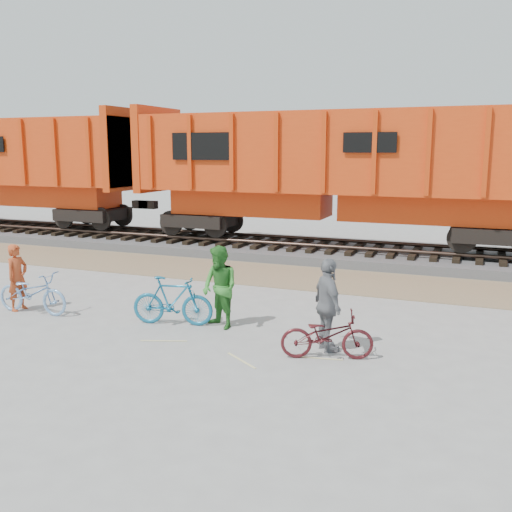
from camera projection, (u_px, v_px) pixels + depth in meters
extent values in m
plane|color=#9E9E99|center=(228.00, 335.00, 11.33)|extent=(120.00, 120.00, 0.00)
cube|color=#927A5B|center=(308.00, 278.00, 16.35)|extent=(120.00, 3.00, 0.02)
cube|color=slate|center=(337.00, 253.00, 19.52)|extent=(120.00, 4.00, 0.30)
cube|color=black|center=(171.00, 236.00, 21.85)|extent=(0.22, 2.60, 0.12)
cube|color=black|center=(337.00, 247.00, 19.48)|extent=(0.22, 2.60, 0.12)
cylinder|color=#382821|center=(332.00, 247.00, 18.80)|extent=(120.00, 0.12, 0.12)
cylinder|color=#382821|center=(342.00, 240.00, 20.11)|extent=(120.00, 0.12, 0.12)
cube|color=#C3350C|center=(129.00, 149.00, 21.89)|extent=(0.30, 3.06, 3.10)
cube|color=black|center=(334.00, 230.00, 19.42)|extent=(11.20, 2.20, 0.80)
cube|color=red|center=(335.00, 205.00, 19.26)|extent=(11.76, 1.65, 0.90)
cube|color=red|center=(336.00, 152.00, 18.94)|extent=(14.00, 3.00, 2.60)
cube|color=#C3350C|center=(158.00, 149.00, 21.42)|extent=(0.30, 3.06, 3.10)
cube|color=black|center=(201.00, 146.00, 18.99)|extent=(2.20, 0.04, 0.90)
imported|color=#7AA8DA|center=(32.00, 293.00, 12.75)|extent=(1.83, 0.69, 0.95)
imported|color=#16678D|center=(173.00, 301.00, 11.90)|extent=(1.79, 0.85, 1.03)
imported|color=#481519|center=(327.00, 335.00, 9.97)|extent=(1.72, 1.05, 0.85)
imported|color=#AF411E|center=(17.00, 277.00, 12.97)|extent=(0.38, 0.57, 1.53)
imported|color=#317F2B|center=(220.00, 287.00, 11.65)|extent=(1.03, 0.96, 1.70)
imported|color=slate|center=(328.00, 305.00, 10.29)|extent=(0.94, 1.06, 1.72)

